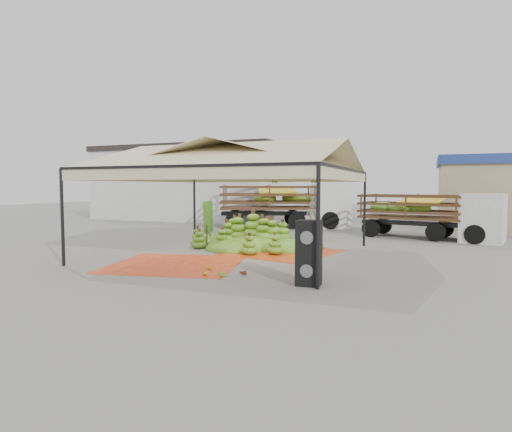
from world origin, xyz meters
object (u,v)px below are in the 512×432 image
at_px(vendor, 312,220).
at_px(banana_heap, 254,232).
at_px(speaker_stack, 309,253).
at_px(truck_left, 289,201).
at_px(truck_right, 435,211).

bearing_deg(vendor, banana_heap, 79.75).
height_order(speaker_stack, vendor, vendor).
bearing_deg(vendor, truck_left, -48.63).
bearing_deg(banana_heap, truck_right, 39.15).
bearing_deg(truck_right, vendor, -146.32).
bearing_deg(vendor, speaker_stack, 116.69).
bearing_deg(speaker_stack, truck_left, 106.35).
distance_m(speaker_stack, vendor, 9.56).
bearing_deg(truck_left, speaker_stack, -93.99).
relative_size(banana_heap, truck_right, 0.88).
bearing_deg(truck_right, speaker_stack, -92.01).
relative_size(truck_left, truck_right, 1.21).
bearing_deg(truck_left, vendor, -84.72).
height_order(truck_left, truck_right, truck_left).
xyz_separation_m(speaker_stack, vendor, (-2.29, 9.28, 0.06)).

